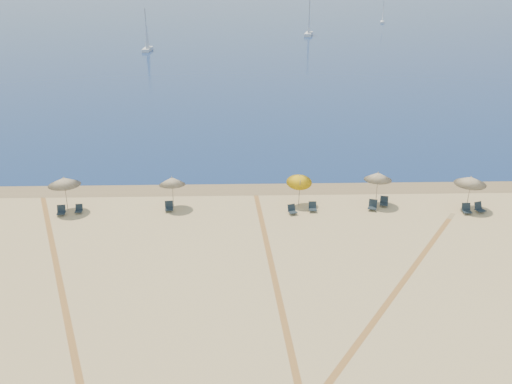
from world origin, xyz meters
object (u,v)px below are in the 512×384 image
umbrella_1 (64,181)px  chair_6 (313,207)px  chair_10 (479,208)px  sailboat_2 (147,38)px  sailboat_0 (309,24)px  umbrella_5 (471,180)px  chair_5 (292,210)px  chair_7 (373,205)px  sailboat_1 (383,16)px  chair_4 (169,207)px  chair_2 (61,211)px  umbrella_3 (299,179)px  chair_3 (79,209)px  umbrella_4 (378,176)px  chair_9 (467,209)px  umbrella_2 (172,181)px  chair_8 (384,202)px

umbrella_1 → chair_6: 17.90m
chair_10 → sailboat_2: 93.52m
chair_10 → sailboat_0: bearing=68.4°
umbrella_5 → chair_5: (-12.88, -0.54, -1.92)m
umbrella_5 → chair_7: size_ratio=2.94×
umbrella_1 → sailboat_2: bearing=94.8°
umbrella_1 → sailboat_1: bearing=68.4°
chair_4 → chair_7: (14.83, -0.21, 0.01)m
chair_2 → chair_10: 30.05m
umbrella_1 → chair_4: 7.62m
umbrella_3 → sailboat_2: 87.62m
umbrella_5 → chair_2: umbrella_5 is taller
sailboat_2 → chair_4: bearing=-79.1°
sailboat_2 → sailboat_1: bearing=45.3°
umbrella_5 → chair_3: 28.29m
umbrella_4 → chair_2: (-22.90, -1.24, -1.95)m
chair_9 → sailboat_2: (-35.89, 86.09, 2.30)m
sailboat_0 → sailboat_2: bearing=-131.2°
umbrella_5 → chair_9: umbrella_5 is taller
chair_6 → chair_7: 4.42m
sailboat_1 → chair_2: bearing=-98.9°
umbrella_5 → sailboat_2: sailboat_2 is taller
chair_2 → chair_5: chair_2 is taller
umbrella_2 → chair_2: size_ratio=3.29×
umbrella_3 → sailboat_1: sailboat_1 is taller
chair_7 → chair_2: bearing=-160.0°
sailboat_2 → chair_5: bearing=-73.6°
chair_2 → chair_5: (16.50, -0.26, -0.01)m
umbrella_2 → sailboat_0: size_ratio=0.25×
chair_9 → umbrella_2: bearing=178.3°
chair_6 → umbrella_4: bearing=13.6°
umbrella_5 → chair_6: bearing=-179.5°
chair_4 → chair_6: (10.42, -0.35, -0.01)m
chair_8 → umbrella_1: bearing=-164.8°
umbrella_4 → chair_10: 7.58m
chair_7 → sailboat_2: bearing=128.1°
chair_4 → chair_7: chair_7 is taller
chair_4 → chair_9: bearing=-8.8°
chair_2 → chair_9: chair_9 is taller
umbrella_5 → chair_3: umbrella_5 is taller
chair_7 → sailboat_1: (36.44, 148.77, 1.78)m
umbrella_5 → chair_9: 2.08m
umbrella_4 → sailboat_1: size_ratio=0.37×
chair_2 → sailboat_2: sailboat_2 is taller
umbrella_5 → chair_9: bearing=-112.4°
umbrella_2 → chair_2: 8.14m
umbrella_3 → chair_3: umbrella_3 is taller
umbrella_2 → sailboat_1: bearing=71.0°
umbrella_1 → sailboat_2: sailboat_2 is taller
umbrella_3 → chair_9: (11.92, -1.82, -1.74)m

